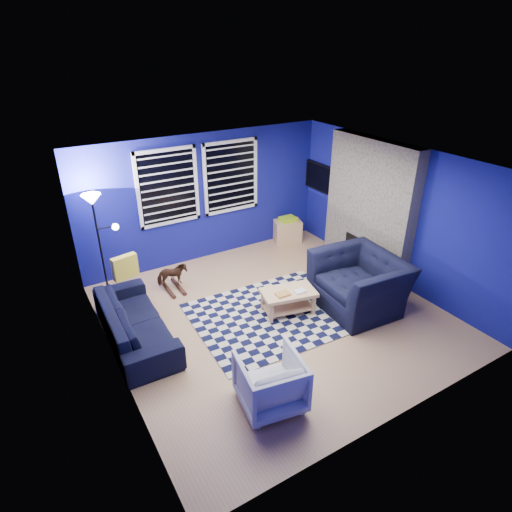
{
  "coord_description": "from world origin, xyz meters",
  "views": [
    {
      "loc": [
        -3.21,
        -4.79,
        4.05
      ],
      "look_at": [
        -0.17,
        0.3,
        1.0
      ],
      "focal_mm": 30.0,
      "sensor_mm": 36.0,
      "label": 1
    }
  ],
  "objects_px": {
    "sofa": "(135,321)",
    "armchair_bent": "(270,382)",
    "floor_lamp": "(96,214)",
    "coffee_table": "(288,297)",
    "cabinet": "(287,230)",
    "tv": "(321,178)",
    "armchair_big": "(359,283)",
    "rocking_horse": "(172,275)"
  },
  "relations": [
    {
      "from": "rocking_horse",
      "to": "coffee_table",
      "type": "bearing_deg",
      "value": -130.37
    },
    {
      "from": "tv",
      "to": "sofa",
      "type": "relative_size",
      "value": 0.48
    },
    {
      "from": "cabinet",
      "to": "armchair_big",
      "type": "bearing_deg",
      "value": -81.19
    },
    {
      "from": "floor_lamp",
      "to": "tv",
      "type": "bearing_deg",
      "value": -1.16
    },
    {
      "from": "sofa",
      "to": "armchair_bent",
      "type": "distance_m",
      "value": 2.35
    },
    {
      "from": "rocking_horse",
      "to": "cabinet",
      "type": "distance_m",
      "value": 3.0
    },
    {
      "from": "tv",
      "to": "armchair_bent",
      "type": "bearing_deg",
      "value": -134.79
    },
    {
      "from": "tv",
      "to": "armchair_big",
      "type": "relative_size",
      "value": 0.72
    },
    {
      "from": "coffee_table",
      "to": "floor_lamp",
      "type": "relative_size",
      "value": 0.52
    },
    {
      "from": "armchair_big",
      "to": "coffee_table",
      "type": "distance_m",
      "value": 1.2
    },
    {
      "from": "tv",
      "to": "floor_lamp",
      "type": "xyz_separation_m",
      "value": [
        -4.58,
        0.09,
        0.09
      ]
    },
    {
      "from": "armchair_big",
      "to": "rocking_horse",
      "type": "relative_size",
      "value": 2.65
    },
    {
      "from": "armchair_bent",
      "to": "floor_lamp",
      "type": "distance_m",
      "value": 3.96
    },
    {
      "from": "tv",
      "to": "coffee_table",
      "type": "height_order",
      "value": "tv"
    },
    {
      "from": "sofa",
      "to": "armchair_bent",
      "type": "xyz_separation_m",
      "value": [
        1.03,
        -2.11,
        0.04
      ]
    },
    {
      "from": "floor_lamp",
      "to": "armchair_big",
      "type": "bearing_deg",
      "value": -36.48
    },
    {
      "from": "armchair_bent",
      "to": "cabinet",
      "type": "height_order",
      "value": "armchair_bent"
    },
    {
      "from": "sofa",
      "to": "floor_lamp",
      "type": "height_order",
      "value": "floor_lamp"
    },
    {
      "from": "tv",
      "to": "cabinet",
      "type": "height_order",
      "value": "tv"
    },
    {
      "from": "tv",
      "to": "armchair_bent",
      "type": "distance_m",
      "value": 5.1
    },
    {
      "from": "tv",
      "to": "floor_lamp",
      "type": "bearing_deg",
      "value": 178.84
    },
    {
      "from": "sofa",
      "to": "coffee_table",
      "type": "xyz_separation_m",
      "value": [
        2.33,
        -0.61,
        -0.0
      ]
    },
    {
      "from": "armchair_bent",
      "to": "floor_lamp",
      "type": "xyz_separation_m",
      "value": [
        -1.06,
        3.64,
        1.15
      ]
    },
    {
      "from": "cabinet",
      "to": "rocking_horse",
      "type": "bearing_deg",
      "value": -149.02
    },
    {
      "from": "tv",
      "to": "cabinet",
      "type": "relative_size",
      "value": 1.51
    },
    {
      "from": "armchair_big",
      "to": "floor_lamp",
      "type": "relative_size",
      "value": 0.76
    },
    {
      "from": "sofa",
      "to": "rocking_horse",
      "type": "bearing_deg",
      "value": -41.75
    },
    {
      "from": "armchair_big",
      "to": "rocking_horse",
      "type": "bearing_deg",
      "value": -125.76
    },
    {
      "from": "tv",
      "to": "sofa",
      "type": "bearing_deg",
      "value": -162.47
    },
    {
      "from": "armchair_big",
      "to": "rocking_horse",
      "type": "distance_m",
      "value": 3.22
    },
    {
      "from": "rocking_horse",
      "to": "floor_lamp",
      "type": "distance_m",
      "value": 1.64
    },
    {
      "from": "rocking_horse",
      "to": "floor_lamp",
      "type": "xyz_separation_m",
      "value": [
        -1.0,
        0.5,
        1.2
      ]
    },
    {
      "from": "armchair_big",
      "to": "armchair_bent",
      "type": "relative_size",
      "value": 1.81
    },
    {
      "from": "floor_lamp",
      "to": "cabinet",
      "type": "bearing_deg",
      "value": 2.3
    },
    {
      "from": "rocking_horse",
      "to": "cabinet",
      "type": "bearing_deg",
      "value": -67.26
    },
    {
      "from": "rocking_horse",
      "to": "coffee_table",
      "type": "height_order",
      "value": "rocking_horse"
    },
    {
      "from": "coffee_table",
      "to": "cabinet",
      "type": "xyz_separation_m",
      "value": [
        1.57,
        2.3,
        -0.05
      ]
    },
    {
      "from": "armchair_big",
      "to": "floor_lamp",
      "type": "xyz_separation_m",
      "value": [
        -3.47,
        2.57,
        1.04
      ]
    },
    {
      "from": "sofa",
      "to": "rocking_horse",
      "type": "distance_m",
      "value": 1.42
    },
    {
      "from": "armchair_big",
      "to": "coffee_table",
      "type": "xyz_separation_m",
      "value": [
        -1.11,
        0.43,
        -0.15
      ]
    },
    {
      "from": "floor_lamp",
      "to": "coffee_table",
      "type": "bearing_deg",
      "value": -42.2
    },
    {
      "from": "sofa",
      "to": "armchair_big",
      "type": "bearing_deg",
      "value": -105.15
    }
  ]
}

